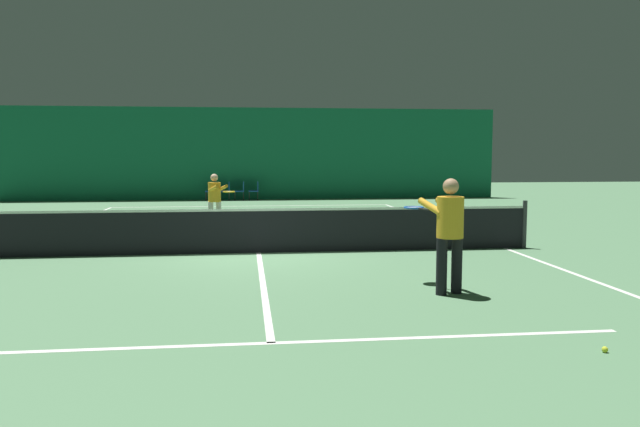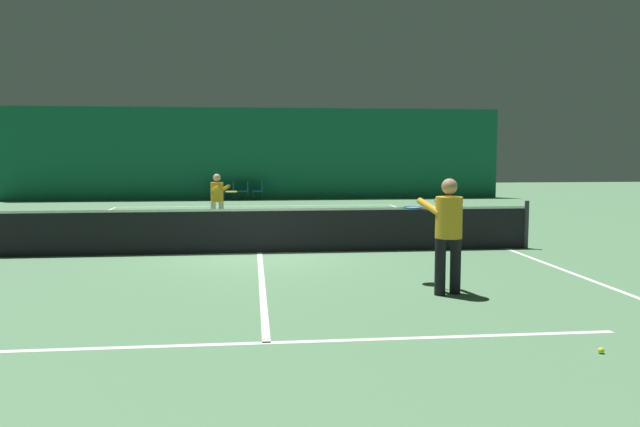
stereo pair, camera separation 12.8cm
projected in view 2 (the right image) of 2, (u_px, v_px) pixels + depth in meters
ground_plane at (260, 253)px, 13.34m from camera, size 60.00×60.00×0.00m
backdrop_curtain at (255, 154)px, 28.57m from camera, size 23.00×0.12×4.19m
court_line_baseline_far at (256, 206)px, 25.11m from camera, size 11.00×0.10×0.00m
court_line_service_far at (257, 221)px, 19.67m from camera, size 8.25×0.10×0.00m
court_line_service_near at (267, 343)px, 7.01m from camera, size 8.25×0.10×0.00m
court_line_sideline_right at (506, 248)px, 13.93m from camera, size 0.10×23.80×0.00m
court_line_centre at (260, 253)px, 13.34m from camera, size 0.10×12.80×0.00m
tennis_net at (259, 229)px, 13.29m from camera, size 12.00×0.10×1.07m
player_near at (447, 227)px, 9.37m from camera, size 0.75×1.43×1.75m
player_far at (218, 197)px, 17.59m from camera, size 0.89×1.31×1.54m
courtside_chair_0 at (216, 190)px, 27.99m from camera, size 0.44×0.44×0.84m
courtside_chair_1 at (231, 190)px, 28.06m from camera, size 0.44×0.44×0.84m
courtside_chair_2 at (245, 189)px, 28.13m from camera, size 0.44×0.44×0.84m
courtside_chair_3 at (259, 189)px, 28.20m from camera, size 0.44×0.44×0.84m
tennis_ball at (601, 350)px, 6.64m from camera, size 0.07×0.07×0.07m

